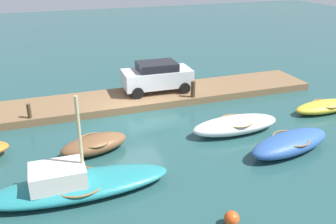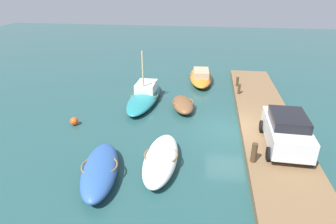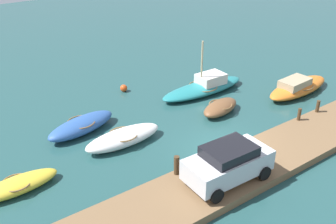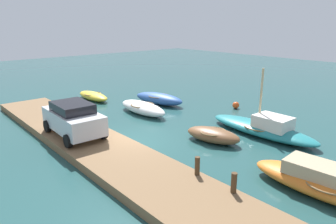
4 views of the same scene
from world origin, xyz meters
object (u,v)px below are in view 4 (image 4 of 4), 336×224
at_px(rowboat_yellow, 93,96).
at_px(rowboat_white, 143,108).
at_px(mooring_post_west, 89,114).
at_px(dinghy_brown, 213,135).
at_px(rowboat_blue, 159,99).
at_px(sailboat_teal, 263,128).
at_px(mooring_post_mid_west, 197,166).
at_px(mooring_post_mid_east, 234,183).
at_px(parked_car, 73,118).
at_px(marker_buoy, 236,105).
at_px(motorboat_orange, 329,184).

height_order(rowboat_yellow, rowboat_white, rowboat_white).
bearing_deg(mooring_post_west, dinghy_brown, 31.64).
relative_size(rowboat_blue, sailboat_teal, 0.68).
height_order(mooring_post_west, mooring_post_mid_west, mooring_post_west).
height_order(rowboat_blue, mooring_post_mid_east, mooring_post_mid_east).
xyz_separation_m(rowboat_white, parked_car, (1.97, -5.79, 0.90)).
xyz_separation_m(rowboat_yellow, dinghy_brown, (12.30, 0.30, 0.07)).
relative_size(dinghy_brown, parked_car, 0.79).
height_order(sailboat_teal, rowboat_white, sailboat_teal).
relative_size(mooring_post_west, parked_car, 0.23).
xyz_separation_m(mooring_post_mid_west, mooring_post_mid_east, (1.71, 0.00, 0.00)).
height_order(dinghy_brown, marker_buoy, dinghy_brown).
xyz_separation_m(rowboat_blue, mooring_post_mid_west, (10.32, -6.59, 0.34)).
distance_m(dinghy_brown, marker_buoy, 6.94).
relative_size(rowboat_white, mooring_post_mid_west, 6.01).
bearing_deg(motorboat_orange, sailboat_teal, 139.30).
height_order(rowboat_blue, sailboat_teal, sailboat_teal).
bearing_deg(parked_car, dinghy_brown, 51.51).
bearing_deg(sailboat_teal, rowboat_yellow, -166.17).
height_order(mooring_post_mid_east, marker_buoy, mooring_post_mid_east).
bearing_deg(marker_buoy, rowboat_yellow, -144.65).
bearing_deg(sailboat_teal, dinghy_brown, -111.26).
distance_m(mooring_post_mid_east, marker_buoy, 12.42).
relative_size(mooring_post_west, mooring_post_mid_east, 1.27).
xyz_separation_m(mooring_post_mid_east, marker_buoy, (-7.41, 9.96, -0.52)).
height_order(mooring_post_west, parked_car, parked_car).
bearing_deg(rowboat_white, mooring_post_mid_west, -25.04).
distance_m(rowboat_yellow, marker_buoy, 11.17).
height_order(dinghy_brown, rowboat_white, rowboat_white).
bearing_deg(mooring_post_mid_west, mooring_post_mid_east, 0.00).
bearing_deg(mooring_post_mid_east, sailboat_teal, 114.79).
xyz_separation_m(mooring_post_mid_west, marker_buoy, (-5.70, 9.96, -0.52)).
bearing_deg(mooring_post_mid_east, mooring_post_mid_west, 180.00).
bearing_deg(rowboat_blue, parked_car, -80.96).
relative_size(rowboat_blue, mooring_post_mid_east, 6.09).
bearing_deg(rowboat_yellow, marker_buoy, 33.42).
distance_m(rowboat_blue, marker_buoy, 5.72).
height_order(dinghy_brown, parked_car, parked_car).
relative_size(mooring_post_mid_west, parked_car, 0.18).
height_order(rowboat_white, mooring_post_west, mooring_post_west).
xyz_separation_m(mooring_post_west, mooring_post_mid_east, (10.37, 0.00, -0.10)).
xyz_separation_m(dinghy_brown, sailboat_teal, (1.14, 2.84, 0.05)).
xyz_separation_m(rowboat_yellow, rowboat_white, (5.74, 0.65, 0.09)).
xyz_separation_m(rowboat_yellow, mooring_post_mid_east, (16.52, -3.49, 0.45)).
xyz_separation_m(motorboat_orange, mooring_post_mid_west, (-3.66, -2.89, 0.30)).
height_order(rowboat_blue, mooring_post_west, mooring_post_west).
bearing_deg(mooring_post_mid_west, marker_buoy, 119.79).
xyz_separation_m(dinghy_brown, marker_buoy, (-3.20, 6.16, -0.13)).
distance_m(mooring_post_west, mooring_post_mid_west, 8.66).
height_order(rowboat_blue, mooring_post_mid_west, mooring_post_mid_west).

